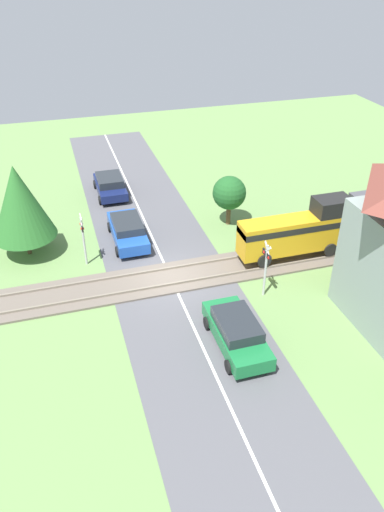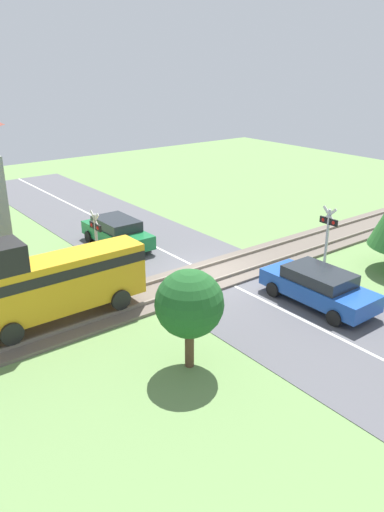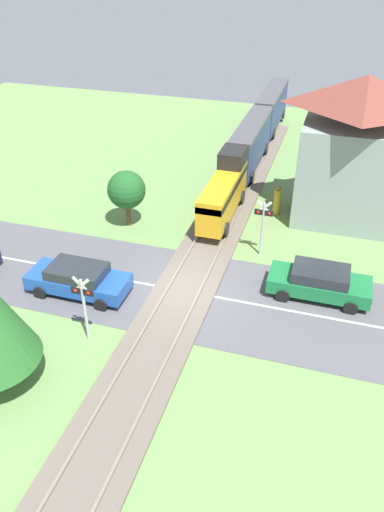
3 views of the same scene
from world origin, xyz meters
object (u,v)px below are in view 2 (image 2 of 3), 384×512
object	(u,v)px
crossing_signal_east_approach	(96,236)
car_near_crossing	(318,286)
crossing_signal_west_approach	(328,231)
car_far_side	(117,232)

from	to	relation	value
crossing_signal_east_approach	car_near_crossing	bearing A→B (deg)	-142.42
car_near_crossing	crossing_signal_east_approach	xyz separation A→B (m)	(7.19, 5.53, 1.18)
car_near_crossing	crossing_signal_west_approach	world-z (taller)	crossing_signal_west_approach
car_far_side	crossing_signal_west_approach	bearing A→B (deg)	-146.85
car_far_side	crossing_signal_east_approach	distance (m)	4.22
crossing_signal_east_approach	car_far_side	bearing A→B (deg)	-40.81
car_near_crossing	crossing_signal_west_approach	bearing A→B (deg)	-55.99
car_near_crossing	crossing_signal_west_approach	xyz separation A→B (m)	(1.79, -2.65, 1.18)
car_near_crossing	crossing_signal_east_approach	world-z (taller)	crossing_signal_east_approach
car_near_crossing	crossing_signal_west_approach	size ratio (longest dim) A/B	1.51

